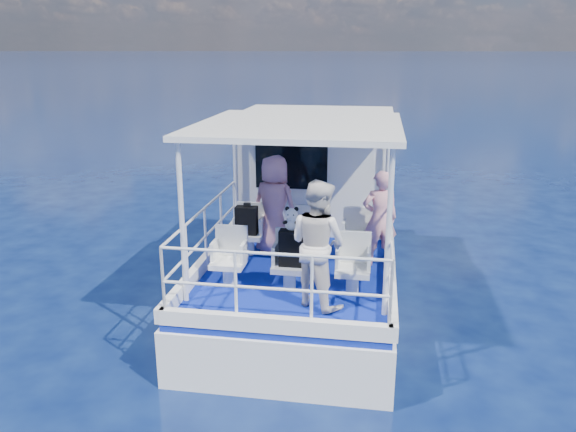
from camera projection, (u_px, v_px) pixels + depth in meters
The scene contains 20 objects.
ground at pixel (300, 312), 9.41m from camera, with size 2000.00×2000.00×0.00m, color #08133D.
hull at pixel (307, 288), 10.35m from camera, with size 3.00×7.00×1.60m, color white.
deck at pixel (308, 244), 10.11m from camera, with size 2.90×6.90×0.10m, color navy.
cabin at pixel (317, 167), 11.01m from camera, with size 2.85×2.00×2.20m, color white.
canopy at pixel (299, 125), 8.32m from camera, with size 3.00×3.20×0.08m, color white.
canopy_posts at pixel (298, 200), 8.60m from camera, with size 2.77×2.97×2.20m.
railings at pixel (295, 244), 8.46m from camera, with size 2.84×3.59×1.00m, color white, non-canonical shape.
seat_port_fwd at pixel (249, 244), 9.42m from camera, with size 0.48×0.46×0.38m, color silver.
seat_center_fwd at pixel (302, 246), 9.29m from camera, with size 0.48×0.46×0.38m, color silver.
seat_stbd_fwd at pixel (356, 249), 9.15m from camera, with size 0.48×0.46×0.38m, color silver.
seat_port_aft at pixel (229, 273), 8.19m from camera, with size 0.48×0.46×0.38m, color silver.
seat_center_aft at pixel (290, 277), 8.06m from camera, with size 0.48×0.46×0.38m, color silver.
seat_stbd_aft at pixel (352, 281), 7.92m from camera, with size 0.48×0.46×0.38m, color silver.
passenger_port_fwd at pixel (274, 205), 9.31m from camera, with size 0.63×0.45×1.68m, color #C78192.
passenger_stbd_fwd at pixel (380, 219), 8.80m from camera, with size 0.56×0.37×1.54m, color pink.
passenger_stbd_aft at pixel (318, 244), 7.40m from camera, with size 0.84×0.65×1.73m, color silver.
backpack_port at pixel (247, 220), 9.25m from camera, with size 0.36×0.20×0.47m, color black.
backpack_center at pixel (292, 248), 7.90m from camera, with size 0.35×0.19×0.52m, color black.
compact_camera at pixel (247, 205), 9.19m from camera, with size 0.11×0.07×0.07m, color black.
panda at pixel (292, 219), 7.79m from camera, with size 0.22×0.18×0.34m, color white, non-canonical shape.
Camera 1 is at (1.17, -8.48, 4.23)m, focal length 35.00 mm.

